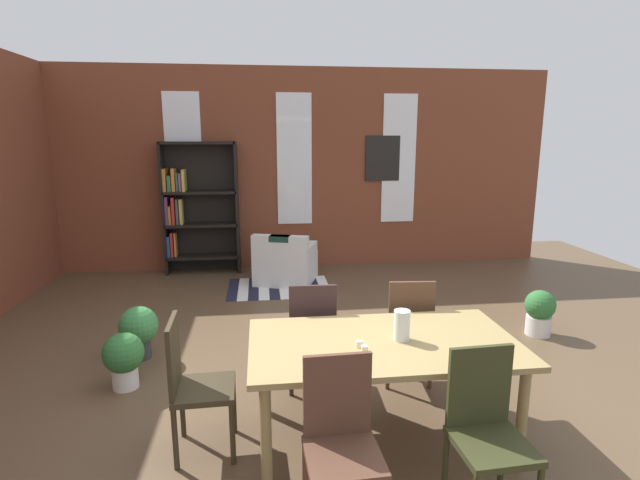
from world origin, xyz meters
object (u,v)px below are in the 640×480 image
(dining_table, at_px, (383,351))
(dining_chair_near_left, at_px, (341,439))
(potted_plant_window, at_px, (139,329))
(dining_chair_head_left, at_px, (193,381))
(dining_chair_far_left, at_px, (312,332))
(potted_plant_corner, at_px, (124,357))
(dining_chair_far_right, at_px, (408,327))
(vase_on_table, at_px, (402,325))
(armchair_white, at_px, (285,263))
(potted_plant_by_shelf, at_px, (540,311))
(bookshelf_tall, at_px, (195,206))
(dining_chair_near_right, at_px, (487,428))

(dining_table, xyz_separation_m, dining_chair_near_left, (-0.42, -0.73, -0.14))
(potted_plant_window, bearing_deg, dining_chair_head_left, -64.74)
(dining_chair_head_left, distance_m, dining_chair_far_left, 1.14)
(potted_plant_corner, bearing_deg, dining_chair_far_right, -4.87)
(vase_on_table, bearing_deg, armchair_white, 98.91)
(dining_chair_head_left, bearing_deg, dining_chair_far_right, 23.44)
(dining_chair_head_left, xyz_separation_m, potted_plant_corner, (-0.71, 0.94, -0.23))
(dining_chair_near_left, distance_m, potted_plant_by_shelf, 3.44)
(dining_table, bearing_deg, vase_on_table, 0.00)
(dining_chair_near_left, height_order, dining_chair_far_left, same)
(dining_chair_head_left, relative_size, armchair_white, 0.95)
(vase_on_table, distance_m, dining_chair_head_left, 1.45)
(dining_chair_head_left, relative_size, bookshelf_tall, 0.47)
(potted_plant_by_shelf, bearing_deg, dining_chair_near_left, -137.84)
(dining_chair_near_right, height_order, armchair_white, dining_chair_near_right)
(dining_chair_near_right, distance_m, armchair_white, 4.67)
(potted_plant_corner, bearing_deg, dining_chair_near_right, -34.81)
(potted_plant_window, bearing_deg, potted_plant_corner, -89.05)
(dining_chair_far_left, relative_size, potted_plant_by_shelf, 1.92)
(bookshelf_tall, distance_m, potted_plant_corner, 3.70)
(dining_chair_far_right, height_order, dining_chair_far_left, same)
(dining_chair_near_right, distance_m, potted_plant_window, 3.30)
(vase_on_table, xyz_separation_m, bookshelf_tall, (-1.95, 4.55, 0.21))
(dining_chair_far_left, bearing_deg, armchair_white, 91.15)
(potted_plant_corner, xyz_separation_m, potted_plant_window, (-0.01, 0.58, 0.02))
(dining_table, relative_size, dining_chair_near_right, 1.93)
(dining_chair_near_right, relative_size, bookshelf_tall, 0.47)
(dining_chair_near_left, height_order, bookshelf_tall, bookshelf_tall)
(dining_chair_far_left, bearing_deg, dining_chair_far_right, 0.01)
(dining_table, xyz_separation_m, dining_chair_far_right, (0.41, 0.73, -0.14))
(dining_chair_near_left, height_order, potted_plant_corner, dining_chair_near_left)
(dining_table, height_order, potted_plant_by_shelf, dining_table)
(dining_table, height_order, potted_plant_window, dining_table)
(dining_chair_head_left, relative_size, potted_plant_by_shelf, 1.92)
(potted_plant_by_shelf, bearing_deg, dining_chair_far_right, -154.08)
(dining_chair_far_left, distance_m, armchair_white, 3.12)
(dining_chair_near_right, height_order, dining_chair_head_left, same)
(dining_chair_far_right, xyz_separation_m, potted_plant_by_shelf, (1.72, 0.84, -0.25))
(potted_plant_corner, bearing_deg, dining_chair_far_left, -7.38)
(dining_table, height_order, armchair_white, armchair_white)
(dining_chair_near_left, bearing_deg, dining_table, 60.49)
(dining_table, bearing_deg, dining_chair_near_left, -119.51)
(potted_plant_window, bearing_deg, vase_on_table, -35.38)
(potted_plant_corner, bearing_deg, bookshelf_tall, 87.23)
(potted_plant_by_shelf, xyz_separation_m, potted_plant_corner, (-4.13, -0.63, 0.01))
(dining_chair_near_right, relative_size, potted_plant_by_shelf, 1.92)
(dining_table, height_order, vase_on_table, vase_on_table)
(dining_table, relative_size, dining_chair_far_right, 1.93)
(potted_plant_by_shelf, bearing_deg, vase_on_table, -141.91)
(vase_on_table, distance_m, potted_plant_corner, 2.39)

